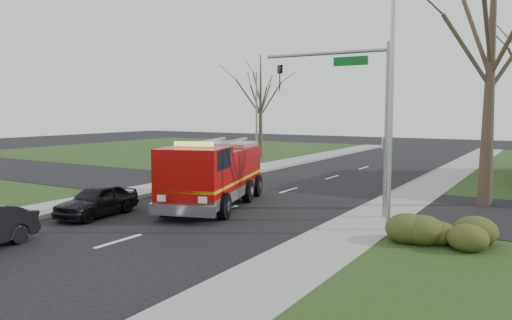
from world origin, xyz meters
The scene contains 12 objects.
ground centered at (0.00, 0.00, 0.00)m, with size 120.00×120.00×0.00m, color black.
sidewalk_right centered at (6.20, 0.00, 0.07)m, with size 2.40×80.00×0.15m, color gray.
sidewalk_left centered at (-6.20, 0.00, 0.07)m, with size 2.40×80.00×0.15m, color gray.
cross_street_left centered at (-22.40, 4.00, 0.08)m, with size 30.00×8.00×0.15m, color black.
hedge_corner centered at (9.00, -1.00, 0.58)m, with size 2.80×2.00×0.90m, color #353D16.
bare_tree_near centered at (9.50, 6.00, 7.41)m, with size 6.00×6.00×12.00m.
bare_tree_left centered at (-10.00, 20.00, 5.56)m, with size 4.50×4.50×9.00m.
traffic_signal_mast centered at (5.21, 1.50, 4.71)m, with size 5.29×0.18×6.80m.
streetlight_pole centered at (7.14, -0.50, 4.55)m, with size 1.48×0.16×8.40m.
utility_pole_far centered at (-6.80, 14.00, 3.50)m, with size 0.14×0.14×7.00m, color gray.
fire_engine centered at (-0.88, 0.45, 1.36)m, with size 4.69×7.89×3.01m.
parked_car_maroon centered at (-3.67, -3.64, 0.63)m, with size 1.50×3.72×1.27m, color black.
Camera 1 is at (12.02, -17.26, 4.26)m, focal length 35.00 mm.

